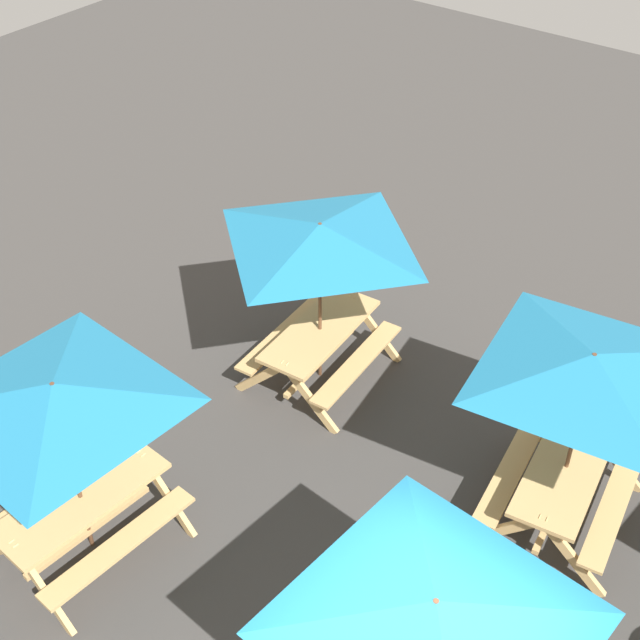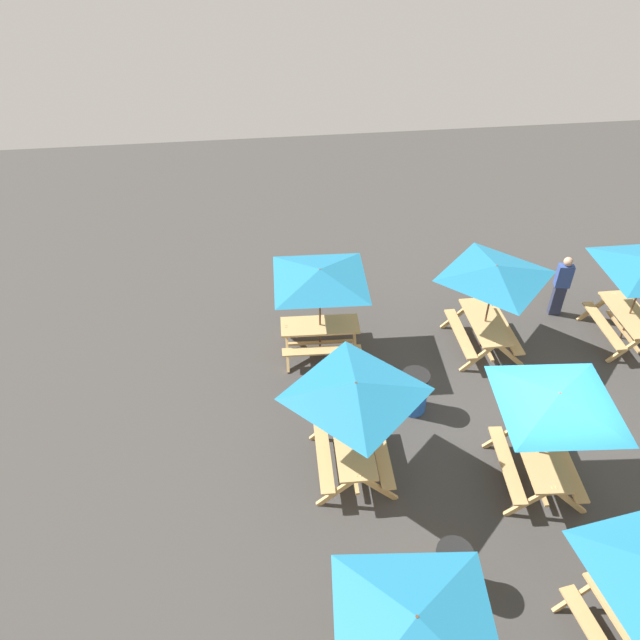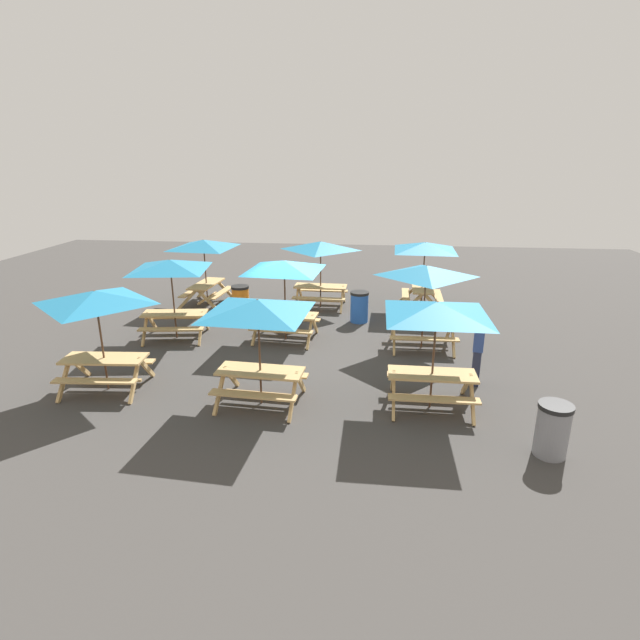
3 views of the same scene
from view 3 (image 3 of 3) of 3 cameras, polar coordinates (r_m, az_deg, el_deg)
The scene contains 14 objects.
ground_plane at distance 14.30m, azimuth -2.75°, elevation -2.36°, with size 33.36×33.36×0.00m, color #3D3A38.
picnic_table_0 at distance 17.25m, azimuth 11.89°, elevation 7.68°, with size 2.83×2.83×2.34m.
picnic_table_1 at distance 11.72m, azimuth -24.20°, elevation 1.61°, with size 2.15×2.15×2.34m.
picnic_table_2 at distance 17.05m, azimuth 0.07°, elevation 7.95°, with size 2.06×2.06×2.34m.
picnic_table_3 at distance 14.58m, azimuth -16.70°, elevation 5.43°, with size 2.80×2.80×2.34m.
picnic_table_4 at distance 13.50m, azimuth 12.02°, elevation 4.83°, with size 2.02×2.02×2.34m.
picnic_table_5 at distance 10.15m, azimuth 13.17°, elevation 0.38°, with size 2.83×2.83×2.34m.
picnic_table_6 at distance 17.86m, azimuth -13.14°, elevation 7.94°, with size 2.82×2.82×2.34m.
picnic_table_7 at distance 10.12m, azimuth -7.10°, elevation 0.67°, with size 2.82×2.82×2.34m.
picnic_table_8 at distance 13.87m, azimuth -4.09°, elevation 5.54°, with size 2.82×2.82×2.34m.
trash_bin_blue at distance 15.83m, azimuth 4.51°, elevation 1.52°, with size 0.59×0.59×0.98m.
trash_bin_orange at distance 16.71m, azimuth -9.06°, elevation 2.24°, with size 0.59×0.59×0.98m.
trash_bin_gray at distance 9.75m, azimuth 25.03°, elevation -11.28°, with size 0.59×0.59×0.98m.
person_standing at distance 11.83m, azimuth 17.61°, elevation -3.11°, with size 0.29×0.40×1.67m.
Camera 3 is at (-2.09, 13.24, 5.00)m, focal length 28.00 mm.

